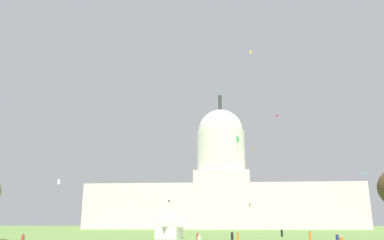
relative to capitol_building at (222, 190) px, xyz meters
name	(u,v)px	position (x,y,z in m)	size (l,w,h in m)	color
capitol_building	(222,190)	(0.00, 0.00, 0.00)	(135.17, 25.20, 69.30)	silver
event_tent	(170,223)	(-9.02, -119.52, -16.12)	(4.99, 7.04, 5.55)	white
person_black_mid_left	(282,233)	(14.09, -105.90, -18.22)	(0.58, 0.58, 1.66)	black
person_black_edge_east	(232,236)	(2.88, -123.28, -18.31)	(0.67, 0.67, 1.48)	black
person_orange_back_right	(310,238)	(14.40, -134.05, -18.17)	(0.62, 0.62, 1.78)	orange
person_navy_mid_right	(338,240)	(16.38, -141.30, -18.21)	(0.56, 0.56, 1.66)	navy
person_orange_front_right	(238,238)	(3.67, -132.53, -18.26)	(0.40, 0.40, 1.56)	orange
person_red_front_left	(198,239)	(-2.07, -140.83, -18.18)	(0.37, 0.37, 1.72)	red
person_red_lawn_far_right	(23,240)	(-25.84, -142.95, -18.28)	(0.44, 0.44, 1.54)	red
kite_magenta_high	(277,116)	(21.49, -57.96, 22.14)	(0.96, 0.96, 0.77)	#D1339E
kite_white_low	(59,182)	(-37.46, -107.36, -6.62)	(0.54, 0.43, 1.15)	white
kite_gold_high	(251,52)	(10.70, -84.81, 35.50)	(0.92, 1.06, 1.31)	gold
kite_black_low	(169,201)	(-20.05, -45.71, -7.85)	(0.76, 0.76, 0.79)	black
kite_orange_mid	(253,149)	(14.52, -27.24, 15.74)	(0.94, 0.94, 2.67)	orange
kite_red_mid	(155,177)	(-22.34, -64.99, -0.78)	(1.25, 1.01, 1.92)	red
kite_green_mid	(238,141)	(4.81, -111.56, 1.66)	(0.57, 0.62, 3.65)	green
kite_yellow_low	(134,188)	(-28.06, -71.50, -4.95)	(0.80, 1.73, 0.27)	yellow
kite_cyan_low	(363,175)	(36.72, -95.18, -4.22)	(1.87, 0.87, 0.30)	#33BCDB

